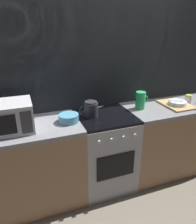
{
  "coord_description": "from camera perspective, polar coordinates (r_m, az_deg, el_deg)",
  "views": [
    {
      "loc": [
        -0.82,
        -1.97,
        1.82
      ],
      "look_at": [
        -0.08,
        0.0,
        0.95
      ],
      "focal_mm": 34.62,
      "sensor_mm": 36.0,
      "label": 1
    }
  ],
  "objects": [
    {
      "name": "spice_jar",
      "position": [
        2.88,
        22.71,
        3.19
      ],
      "size": [
        0.08,
        0.08,
        0.1
      ],
      "color": "silver",
      "rests_on": "counter_right"
    },
    {
      "name": "back_wall",
      "position": [
        2.51,
        -0.79,
        8.21
      ],
      "size": [
        3.6,
        0.05,
        2.4
      ],
      "color": "gray",
      "rests_on": "ground_plane"
    },
    {
      "name": "stove_unit",
      "position": [
        2.53,
        1.82,
        -10.28
      ],
      "size": [
        0.6,
        0.63,
        0.9
      ],
      "color": "#9E9EA3",
      "rests_on": "ground_plane"
    },
    {
      "name": "microwave",
      "position": [
        2.1,
        -23.08,
        -1.3
      ],
      "size": [
        0.46,
        0.35,
        0.27
      ],
      "color": "#B2B2B7",
      "rests_on": "counter_left"
    },
    {
      "name": "counter_left",
      "position": [
        2.4,
        -19.18,
        -13.78
      ],
      "size": [
        1.2,
        0.6,
        0.9
      ],
      "color": "#997251",
      "rests_on": "ground_plane"
    },
    {
      "name": "dish_pile",
      "position": [
        2.74,
        20.09,
        2.04
      ],
      "size": [
        0.3,
        0.4,
        0.07
      ],
      "color": "tan",
      "rests_on": "counter_right"
    },
    {
      "name": "ground_plane",
      "position": [
        2.8,
        1.69,
        -18.02
      ],
      "size": [
        8.0,
        8.0,
        0.0
      ],
      "primitive_type": "plane",
      "color": "#6B6054"
    },
    {
      "name": "mixing_bowl",
      "position": [
        2.17,
        -7.74,
        -1.61
      ],
      "size": [
        0.2,
        0.2,
        0.08
      ],
      "primitive_type": "cylinder",
      "color": "teal",
      "rests_on": "counter_left"
    },
    {
      "name": "pitcher",
      "position": [
        2.51,
        11.17,
        3.05
      ],
      "size": [
        0.16,
        0.11,
        0.2
      ],
      "color": "green",
      "rests_on": "counter_right"
    },
    {
      "name": "kettle",
      "position": [
        2.26,
        -1.85,
        0.78
      ],
      "size": [
        0.28,
        0.15,
        0.17
      ],
      "color": "#262628",
      "rests_on": "stove_unit"
    },
    {
      "name": "counter_right",
      "position": [
        2.95,
        18.35,
        -6.44
      ],
      "size": [
        1.2,
        0.6,
        0.9
      ],
      "color": "#997251",
      "rests_on": "ground_plane"
    }
  ]
}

